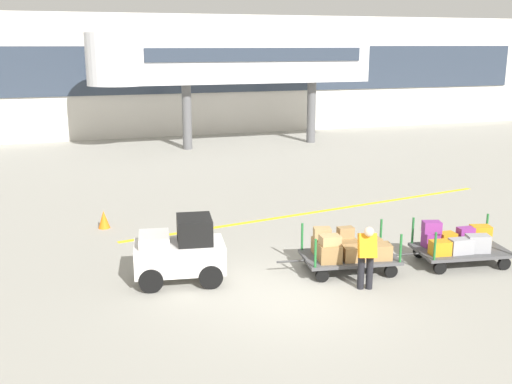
{
  "coord_description": "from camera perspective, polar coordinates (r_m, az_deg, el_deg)",
  "views": [
    {
      "loc": [
        -4.76,
        -11.54,
        5.51
      ],
      "look_at": [
        0.31,
        3.59,
        1.57
      ],
      "focal_mm": 41.99,
      "sensor_mm": 36.0,
      "label": 1
    }
  ],
  "objects": [
    {
      "name": "terminal_building",
      "position": [
        37.87,
        -11.48,
        10.8
      ],
      "size": [
        55.92,
        2.51,
        7.29
      ],
      "color": "beige",
      "rests_on": "ground_plane"
    },
    {
      "name": "jet_bridge",
      "position": [
        32.7,
        -3.3,
        12.5
      ],
      "size": [
        15.27,
        3.0,
        6.09
      ],
      "color": "silver",
      "rests_on": "ground_plane"
    },
    {
      "name": "baggage_cart_lead",
      "position": [
        15.07,
        8.66,
        -5.53
      ],
      "size": [
        3.08,
        1.74,
        1.1
      ],
      "color": "#4C4C4F",
      "rests_on": "ground_plane"
    },
    {
      "name": "baggage_handler",
      "position": [
        13.92,
        10.5,
        -5.86
      ],
      "size": [
        0.51,
        0.52,
        1.56
      ],
      "color": "black",
      "rests_on": "ground_plane"
    },
    {
      "name": "baggage_tug",
      "position": [
        14.31,
        -7.17,
        -5.65
      ],
      "size": [
        2.24,
        1.5,
        1.58
      ],
      "color": "white",
      "rests_on": "ground_plane"
    },
    {
      "name": "safety_cone_far",
      "position": [
        19.01,
        -14.29,
        -2.55
      ],
      "size": [
        0.36,
        0.36,
        0.55
      ],
      "primitive_type": "cone",
      "color": "orange",
      "rests_on": "ground_plane"
    },
    {
      "name": "baggage_cart_middle",
      "position": [
        16.29,
        18.79,
        -4.7
      ],
      "size": [
        3.08,
        1.74,
        1.1
      ],
      "color": "#4C4C4F",
      "rests_on": "ground_plane"
    },
    {
      "name": "apron_lead_line",
      "position": [
        20.45,
        6.23,
        -1.82
      ],
      "size": [
        13.86,
        2.54,
        0.01
      ],
      "primitive_type": "cube",
      "rotation": [
        0.0,
        0.0,
        0.17
      ],
      "color": "yellow",
      "rests_on": "ground_plane"
    },
    {
      "name": "ground_plane",
      "position": [
        13.65,
        3.61,
        -9.96
      ],
      "size": [
        120.0,
        120.0,
        0.0
      ],
      "primitive_type": "plane",
      "color": "#9E9B91"
    }
  ]
}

